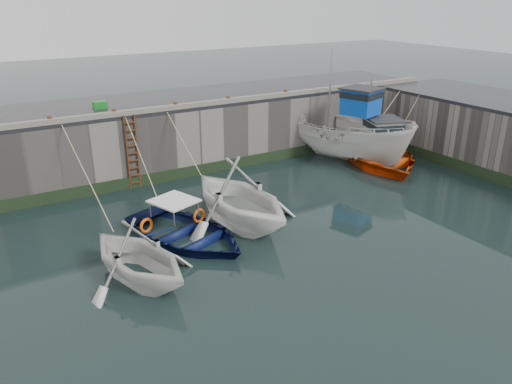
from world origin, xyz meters
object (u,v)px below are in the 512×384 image
boat_near_white (140,279)px  boat_far_white (348,137)px  bollard_c (175,105)px  bollard_e (285,93)px  boat_far_orange (376,153)px  fish_crate (100,105)px  bollard_b (114,113)px  ladder (132,153)px  boat_near_blacktrim (239,223)px  bollard_d (228,99)px  boat_near_blue (186,240)px  bollard_a (50,120)px

boat_near_white → boat_far_white: boat_far_white is taller
bollard_c → bollard_e: bearing=0.0°
boat_far_orange → bollard_c: size_ratio=28.64×
boat_near_white → fish_crate: 10.15m
boat_far_orange → bollard_b: boat_far_orange is taller
ladder → bollard_c: (2.20, 0.34, 1.71)m
boat_near_blacktrim → bollard_d: (2.72, 5.83, 3.30)m
boat_near_blue → bollard_c: bearing=49.5°
bollard_a → bollard_c: (5.20, 0.00, 0.00)m
boat_near_white → boat_far_orange: size_ratio=0.52×
ladder → boat_near_blue: size_ratio=0.64×
bollard_d → bollard_b: bearing=180.0°
boat_near_blue → bollard_e: size_ratio=17.80×
boat_near_white → bollard_c: size_ratio=14.76×
bollard_c → bollard_d: same height
boat_far_white → bollard_a: size_ratio=27.29×
boat_near_white → boat_far_orange: 14.58m
bollard_b → bollard_a: bearing=180.0°
fish_crate → bollard_c: (2.81, -1.76, -0.02)m
fish_crate → bollard_a: size_ratio=2.07×
bollard_a → fish_crate: bearing=36.4°
ladder → boat_far_orange: bearing=-13.1°
bollard_c → bollard_d: 2.60m
bollard_b → bollard_e: size_ratio=1.00×
fish_crate → bollard_b: fish_crate is taller
boat_near_blue → bollard_b: bollard_b is taller
fish_crate → bollard_b: bearing=-83.7°
boat_far_white → bollard_b: bearing=151.9°
boat_far_orange → fish_crate: boat_far_orange is taller
boat_near_blue → bollard_e: bollard_e is taller
bollard_b → bollard_d: same height
bollard_b → bollard_c: size_ratio=1.00×
boat_near_blue → boat_far_orange: boat_far_orange is taller
ladder → boat_far_white: bearing=-9.1°
boat_near_blue → bollard_b: bearing=74.1°
bollard_b → bollard_d: (5.30, 0.00, 0.00)m
boat_near_blacktrim → boat_near_white: bearing=-162.9°
fish_crate → bollard_e: bearing=-8.9°
boat_near_blacktrim → ladder: bearing=105.0°
boat_near_blue → bollard_c: (2.32, 6.03, 3.30)m
ladder → bollard_b: size_ratio=11.43×
boat_far_white → boat_far_orange: size_ratio=0.95×
boat_near_blue → bollard_d: bearing=31.3°
boat_near_blacktrim → bollard_e: (5.92, 5.83, 3.30)m
bollard_a → bollard_e: size_ratio=1.00×
boat_far_white → bollard_d: size_ratio=27.29×
boat_far_orange → bollard_b: size_ratio=28.64×
boat_near_blacktrim → bollard_e: bearing=38.9°
bollard_a → bollard_b: size_ratio=1.00×
boat_near_blue → boat_near_blacktrim: bearing=-14.3°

